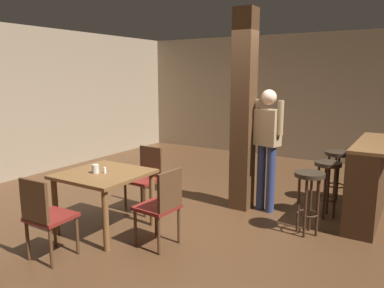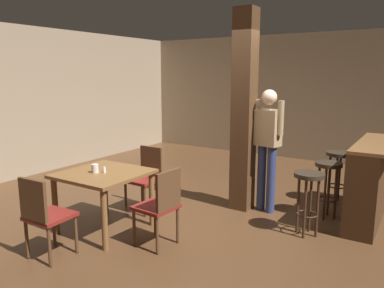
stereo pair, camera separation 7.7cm
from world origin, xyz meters
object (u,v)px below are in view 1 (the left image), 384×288
object	(u,v)px
bar_counter	(369,180)
bar_stool_near	(309,188)
salt_shaker	(105,170)
bar_stool_mid	(327,176)
standing_person	(267,142)
bar_stool_far	(337,164)
dining_table	(104,182)
chair_south	(45,214)
chair_east	(162,204)
napkin_cup	(95,169)
chair_north	(146,175)

from	to	relation	value
bar_counter	bar_stool_near	xyz separation A→B (m)	(-0.55, -0.92, 0.04)
salt_shaker	bar_stool_mid	bearing A→B (deg)	40.63
salt_shaker	standing_person	size ratio (longest dim) A/B	0.04
bar_stool_far	dining_table	bearing A→B (deg)	-131.19
standing_person	bar_stool_mid	bearing A→B (deg)	14.42
chair_south	chair_east	bearing A→B (deg)	46.53
chair_east	napkin_cup	world-z (taller)	chair_east
chair_south	bar_stool_mid	world-z (taller)	chair_south
chair_north	salt_shaker	xyz separation A→B (m)	(0.05, -0.86, 0.27)
chair_south	bar_stool_far	bearing A→B (deg)	57.45
dining_table	chair_south	size ratio (longest dim) A/B	1.09
bar_stool_mid	salt_shaker	bearing A→B (deg)	-139.37
chair_south	bar_counter	size ratio (longest dim) A/B	0.56
dining_table	bar_stool_near	distance (m)	2.48
salt_shaker	bar_stool_near	size ratio (longest dim) A/B	0.09
bar_stool_far	bar_stool_near	bearing A→B (deg)	-92.65
chair_north	bar_stool_near	distance (m)	2.23
chair_east	bar_counter	bearing A→B (deg)	48.74
chair_east	bar_stool_far	distance (m)	2.91
dining_table	chair_north	bearing A→B (deg)	91.22
standing_person	bar_stool_far	size ratio (longest dim) A/B	2.18
chair_east	chair_south	size ratio (longest dim) A/B	1.00
bar_stool_near	chair_north	bearing A→B (deg)	-171.11
napkin_cup	bar_stool_mid	size ratio (longest dim) A/B	0.14
napkin_cup	bar_stool_far	size ratio (longest dim) A/B	0.13
bar_stool_mid	bar_stool_far	xyz separation A→B (m)	(-0.00, 0.68, 0.02)
chair_east	chair_south	world-z (taller)	same
chair_north	chair_south	bearing A→B (deg)	-88.15
standing_person	bar_stool_mid	distance (m)	0.92
chair_east	bar_stool_far	bearing A→B (deg)	62.02
bar_stool_near	bar_stool_far	size ratio (longest dim) A/B	0.99
napkin_cup	bar_stool_far	world-z (taller)	napkin_cup
chair_east	salt_shaker	world-z (taller)	chair_east
bar_counter	salt_shaker	bearing A→B (deg)	-141.83
bar_counter	chair_south	bearing A→B (deg)	-131.93
chair_south	bar_stool_near	world-z (taller)	chair_south
bar_stool_mid	bar_stool_far	distance (m)	0.68
chair_south	napkin_cup	distance (m)	0.88
chair_south	chair_north	distance (m)	1.74
salt_shaker	dining_table	bearing A→B (deg)	155.42
chair_south	chair_north	world-z (taller)	same
standing_person	dining_table	bearing A→B (deg)	-130.94
bar_counter	bar_stool_far	world-z (taller)	bar_counter
salt_shaker	chair_north	bearing A→B (deg)	93.42
napkin_cup	bar_counter	xyz separation A→B (m)	(2.80, 2.18, -0.25)
salt_shaker	chair_south	bearing A→B (deg)	-89.68
dining_table	bar_stool_far	xyz separation A→B (m)	(2.25, 2.57, -0.02)
bar_counter	bar_stool_far	size ratio (longest dim) A/B	2.04
chair_north	bar_stool_near	size ratio (longest dim) A/B	1.15
chair_north	standing_person	size ratio (longest dim) A/B	0.52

